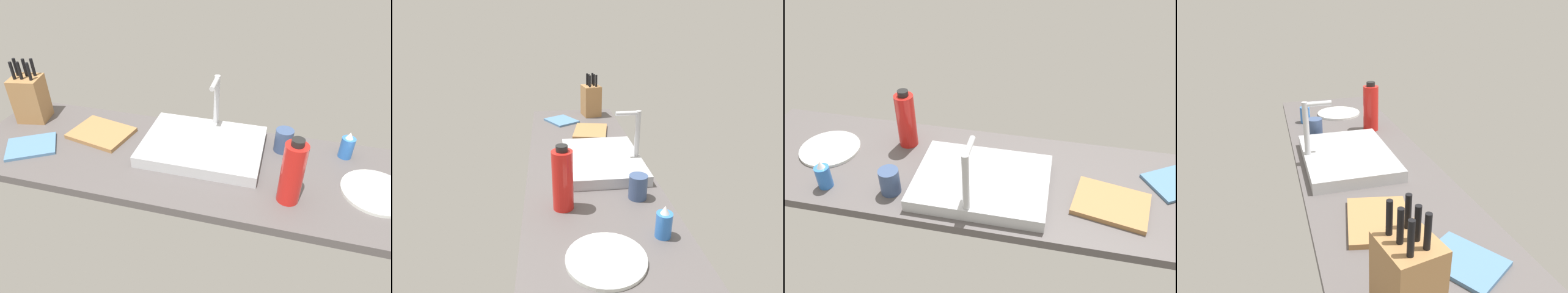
# 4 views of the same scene
# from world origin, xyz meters

# --- Properties ---
(countertop_slab) EXTENTS (1.96, 0.56, 0.04)m
(countertop_slab) POSITION_xyz_m (0.00, 0.00, 0.02)
(countertop_slab) COLOR #514C4C
(countertop_slab) RESTS_ON ground
(sink_basin) EXTENTS (0.48, 0.35, 0.05)m
(sink_basin) POSITION_xyz_m (-0.02, 0.07, 0.06)
(sink_basin) COLOR #B7BABF
(sink_basin) RESTS_ON countertop_slab
(faucet) EXTENTS (0.06, 0.12, 0.27)m
(faucet) POSITION_xyz_m (-0.00, 0.22, 0.19)
(faucet) COLOR #B7BABF
(faucet) RESTS_ON countertop_slab
(knife_block) EXTENTS (0.15, 0.14, 0.29)m
(knife_block) POSITION_xyz_m (-0.84, 0.12, 0.14)
(knife_block) COLOR #9E7042
(knife_block) RESTS_ON countertop_slab
(cutting_board) EXTENTS (0.28, 0.24, 0.02)m
(cutting_board) POSITION_xyz_m (-0.48, 0.07, 0.04)
(cutting_board) COLOR #9E7042
(cutting_board) RESTS_ON countertop_slab
(soap_bottle) EXTENTS (0.05, 0.05, 0.12)m
(soap_bottle) POSITION_xyz_m (0.54, 0.18, 0.08)
(soap_bottle) COLOR blue
(soap_bottle) RESTS_ON countertop_slab
(water_bottle) EXTENTS (0.08, 0.08, 0.25)m
(water_bottle) POSITION_xyz_m (0.33, -0.13, 0.15)
(water_bottle) COLOR red
(water_bottle) RESTS_ON countertop_slab
(dinner_plate) EXTENTS (0.24, 0.24, 0.01)m
(dinner_plate) POSITION_xyz_m (0.64, -0.02, 0.04)
(dinner_plate) COLOR silver
(dinner_plate) RESTS_ON countertop_slab
(dish_towel) EXTENTS (0.25, 0.24, 0.01)m
(dish_towel) POSITION_xyz_m (-0.72, -0.09, 0.04)
(dish_towel) COLOR teal
(dish_towel) RESTS_ON countertop_slab
(ceramic_cup) EXTENTS (0.07, 0.07, 0.10)m
(ceramic_cup) POSITION_xyz_m (0.30, 0.16, 0.08)
(ceramic_cup) COLOR #384C75
(ceramic_cup) RESTS_ON countertop_slab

